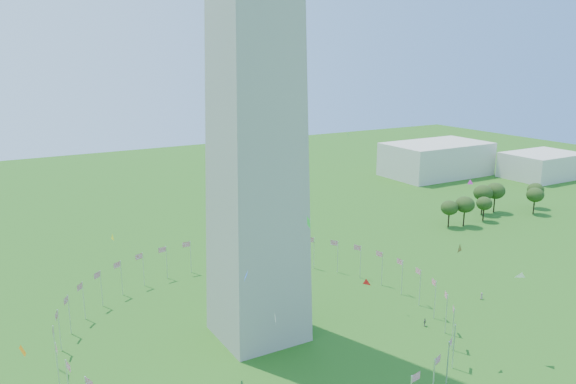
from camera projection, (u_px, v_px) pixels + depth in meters
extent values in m
cylinder|color=silver|center=(402.00, 278.00, 138.50)|extent=(0.24, 0.24, 9.00)
cylinder|color=silver|center=(382.00, 269.00, 144.03)|extent=(0.24, 0.24, 9.00)
cylinder|color=silver|center=(360.00, 262.00, 148.79)|extent=(0.24, 0.24, 9.00)
cylinder|color=silver|center=(338.00, 257.00, 152.65)|extent=(0.24, 0.24, 9.00)
cylinder|color=silver|center=(314.00, 253.00, 155.49)|extent=(0.24, 0.24, 9.00)
cylinder|color=silver|center=(290.00, 251.00, 157.21)|extent=(0.24, 0.24, 9.00)
cylinder|color=silver|center=(265.00, 250.00, 157.77)|extent=(0.24, 0.24, 9.00)
cylinder|color=silver|center=(240.00, 251.00, 157.15)|extent=(0.24, 0.24, 9.00)
cylinder|color=silver|center=(215.00, 253.00, 155.37)|extent=(0.24, 0.24, 9.00)
cylinder|color=silver|center=(191.00, 257.00, 152.48)|extent=(0.24, 0.24, 9.00)
cylinder|color=silver|center=(167.00, 262.00, 148.58)|extent=(0.24, 0.24, 9.00)
cylinder|color=silver|center=(144.00, 269.00, 143.77)|extent=(0.24, 0.24, 9.00)
cylinder|color=silver|center=(122.00, 278.00, 138.21)|extent=(0.24, 0.24, 9.00)
cylinder|color=silver|center=(102.00, 288.00, 132.06)|extent=(0.24, 0.24, 9.00)
cylinder|color=silver|center=(84.00, 301.00, 125.52)|extent=(0.24, 0.24, 9.00)
cylinder|color=silver|center=(70.00, 315.00, 118.77)|extent=(0.24, 0.24, 9.00)
cylinder|color=silver|center=(60.00, 330.00, 112.03)|extent=(0.24, 0.24, 9.00)
cylinder|color=silver|center=(55.00, 348.00, 105.50)|extent=(0.24, 0.24, 9.00)
cylinder|color=silver|center=(58.00, 366.00, 99.37)|extent=(0.24, 0.24, 9.00)
cylinder|color=silver|center=(68.00, 384.00, 93.85)|extent=(0.24, 0.24, 9.00)
cylinder|color=silver|center=(433.00, 383.00, 94.10)|extent=(0.24, 0.24, 9.00)
cylinder|color=silver|center=(448.00, 365.00, 99.66)|extent=(0.24, 0.24, 9.00)
cylinder|color=silver|center=(454.00, 347.00, 105.81)|extent=(0.24, 0.24, 9.00)
cylinder|color=silver|center=(453.00, 330.00, 112.36)|extent=(0.24, 0.24, 9.00)
cylinder|color=silver|center=(446.00, 314.00, 119.10)|extent=(0.24, 0.24, 9.00)
cylinder|color=silver|center=(435.00, 300.00, 125.85)|extent=(0.24, 0.24, 9.00)
cylinder|color=silver|center=(420.00, 288.00, 132.38)|extent=(0.24, 0.24, 9.00)
cube|color=beige|center=(436.00, 159.00, 275.33)|extent=(50.00, 30.00, 16.00)
cube|color=beige|center=(542.00, 165.00, 270.21)|extent=(35.00, 25.00, 12.00)
imported|color=slate|center=(425.00, 322.00, 123.10)|extent=(1.24, 1.04, 1.81)
imported|color=gray|center=(482.00, 296.00, 136.65)|extent=(0.93, 1.00, 1.69)
plane|color=white|center=(520.00, 276.00, 107.35)|extent=(1.62, 2.13, 2.12)
plane|color=blue|center=(246.00, 276.00, 73.64)|extent=(0.79, 1.54, 1.61)
plane|color=yellow|center=(113.00, 238.00, 112.78)|extent=(0.21, 1.68, 1.69)
plane|color=white|center=(248.00, 300.00, 111.15)|extent=(1.24, 0.38, 1.29)
plane|color=green|center=(309.00, 222.00, 85.00)|extent=(1.78, 0.96, 1.99)
plane|color=green|center=(348.00, 134.00, 128.43)|extent=(0.72, 1.22, 1.39)
plane|color=red|center=(367.00, 283.00, 109.54)|extent=(1.30, 1.58, 1.66)
plane|color=white|center=(275.00, 318.00, 100.59)|extent=(1.62, 1.10, 1.84)
plane|color=orange|center=(23.00, 351.00, 87.74)|extent=(1.58, 1.74, 1.70)
plane|color=#CC2699|center=(470.00, 183.00, 124.50)|extent=(1.28, 1.03, 1.17)
plane|color=blue|center=(460.00, 249.00, 105.78)|extent=(1.71, 0.59, 1.77)
ellipsoid|color=#2E4C19|center=(449.00, 214.00, 192.64)|extent=(5.94, 5.94, 9.28)
ellipsoid|color=#2E4C19|center=(464.00, 212.00, 193.70)|extent=(6.65, 6.65, 10.38)
ellipsoid|color=#2E4C19|center=(484.00, 209.00, 199.68)|extent=(5.60, 5.60, 8.75)
ellipsoid|color=#2E4C19|center=(483.00, 200.00, 207.91)|extent=(7.01, 7.01, 10.95)
ellipsoid|color=#2E4C19|center=(495.00, 198.00, 210.57)|extent=(7.13, 7.13, 11.14)
ellipsoid|color=#2E4C19|center=(534.00, 201.00, 208.46)|extent=(6.31, 6.31, 9.86)
ellipsoid|color=#2E4C19|center=(535.00, 196.00, 216.66)|extent=(6.20, 6.20, 9.69)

